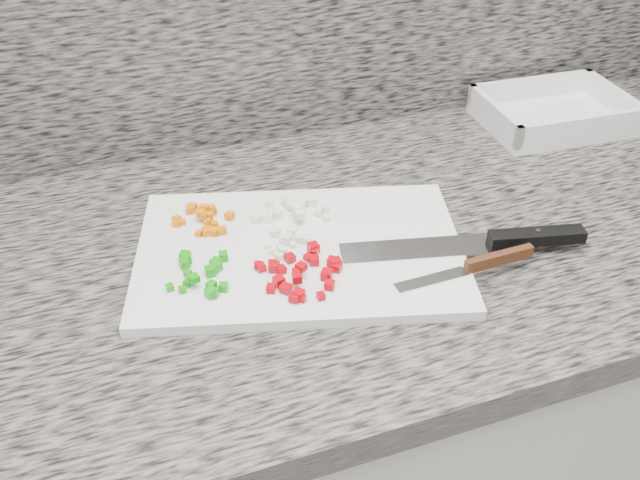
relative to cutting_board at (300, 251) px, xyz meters
The scene contains 11 objects.
cabinet 0.48m from the cutting_board, 34.30° to the left, with size 3.92×0.62×0.86m, color beige.
countertop 0.05m from the cutting_board, 34.30° to the left, with size 3.96×0.64×0.04m, color #605C55.
cutting_board is the anchor object (origin of this frame).
carrot_pile 0.14m from the cutting_board, 136.16° to the left, with size 0.08×0.08×0.02m.
onion_pile 0.07m from the cutting_board, 80.83° to the left, with size 0.11×0.11×0.02m.
green_pepper_pile 0.13m from the cutting_board, behind, with size 0.08×0.10×0.02m.
red_pepper_pile 0.06m from the cutting_board, 106.87° to the right, with size 0.10×0.10×0.02m.
garlic_pile 0.03m from the cutting_board, behind, with size 0.04×0.05×0.01m.
chef_knife 0.25m from the cutting_board, 18.67° to the right, with size 0.32×0.11×0.02m.
paring_knife 0.23m from the cutting_board, 30.74° to the right, with size 0.19×0.02×0.02m.
tray 0.56m from the cutting_board, 21.45° to the left, with size 0.25×0.19×0.05m.
Camera 1 is at (-0.26, 0.72, 1.46)m, focal length 40.00 mm.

